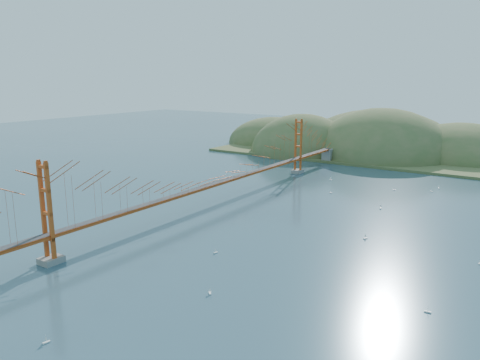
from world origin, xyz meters
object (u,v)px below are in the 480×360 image
Objects in this scene: sailboat_1 at (381,207)px; sailboat_2 at (428,311)px; bridge at (214,162)px; sailboat_0 at (216,252)px.

sailboat_2 is (13.98, -30.77, -0.00)m from sailboat_1.
sailboat_1 is at bearing 27.78° from bridge.
sailboat_2 is (24.13, -0.87, 0.01)m from sailboat_0.
sailboat_0 is 31.57m from sailboat_1.
sailboat_0 is at bearing -108.75° from sailboat_1.
bridge is 132.46× the size of sailboat_1.
bridge is at bearing 127.60° from sailboat_0.
sailboat_0 is 24.15m from sailboat_2.
bridge reaches higher than sailboat_0.
bridge is at bearing -152.22° from sailboat_1.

